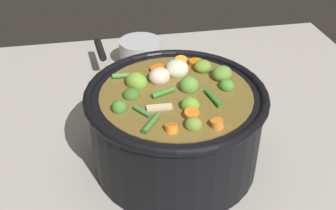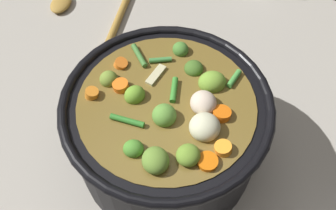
% 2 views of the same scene
% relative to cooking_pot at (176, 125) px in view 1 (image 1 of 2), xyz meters
% --- Properties ---
extents(ground_plane, '(1.10, 1.10, 0.00)m').
position_rel_cooking_pot_xyz_m(ground_plane, '(0.00, 0.00, -0.08)').
color(ground_plane, '#9E998E').
extents(cooking_pot, '(0.31, 0.31, 0.17)m').
position_rel_cooking_pot_xyz_m(cooking_pot, '(0.00, 0.00, 0.00)').
color(cooking_pot, black).
rests_on(cooking_pot, ground_plane).
extents(small_saucepan, '(0.17, 0.11, 0.07)m').
position_rel_cooking_pot_xyz_m(small_saucepan, '(0.02, -0.38, -0.05)').
color(small_saucepan, '#ADADB2').
rests_on(small_saucepan, ground_plane).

